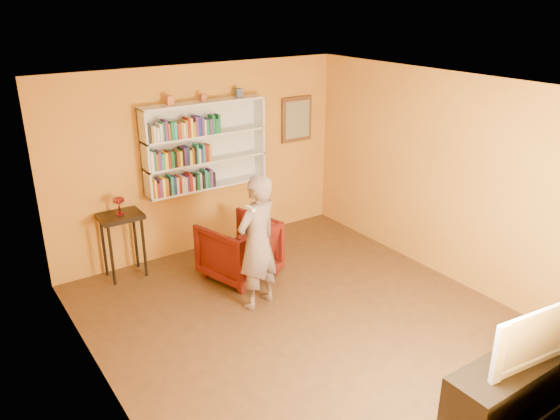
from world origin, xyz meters
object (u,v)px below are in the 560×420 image
object	(u,v)px
console_table	(121,225)
armchair	(239,249)
person	(257,243)
bookshelf	(204,145)
ruby_lustre	(119,202)
television	(525,334)
tv_cabinet	(515,385)

from	to	relation	value
console_table	armchair	world-z (taller)	console_table
armchair	person	bearing A→B (deg)	61.06
person	bookshelf	bearing A→B (deg)	-113.62
ruby_lustre	person	size ratio (longest dim) A/B	0.14
armchair	person	size ratio (longest dim) A/B	0.52
console_table	armchair	bearing A→B (deg)	-34.44
armchair	television	distance (m)	3.73
person	console_table	bearing A→B (deg)	-72.31
console_table	ruby_lustre	world-z (taller)	ruby_lustre
armchair	ruby_lustre	bearing A→B (deg)	-49.74
ruby_lustre	person	distance (m)	1.98
console_table	person	size ratio (longest dim) A/B	0.54
armchair	television	xyz separation A→B (m)	(0.77, -3.63, 0.42)
console_table	tv_cabinet	xyz separation A→B (m)	(2.04, -4.50, -0.47)
console_table	bookshelf	bearing A→B (deg)	6.84
ruby_lustre	bookshelf	bearing A→B (deg)	6.84
armchair	television	size ratio (longest dim) A/B	0.91
armchair	tv_cabinet	xyz separation A→B (m)	(0.77, -3.63, -0.13)
ruby_lustre	armchair	distance (m)	1.68
person	tv_cabinet	size ratio (longest dim) A/B	1.11
armchair	tv_cabinet	bearing A→B (deg)	86.66
ruby_lustre	tv_cabinet	size ratio (longest dim) A/B	0.16
bookshelf	tv_cabinet	bearing A→B (deg)	-81.36
ruby_lustre	tv_cabinet	xyz separation A→B (m)	(2.04, -4.50, -0.80)
console_table	television	xyz separation A→B (m)	(2.04, -4.50, 0.08)
ruby_lustre	television	world-z (taller)	ruby_lustre
console_table	armchair	xyz separation A→B (m)	(1.27, -0.87, -0.34)
television	person	bearing A→B (deg)	114.66
bookshelf	armchair	world-z (taller)	bookshelf
console_table	armchair	size ratio (longest dim) A/B	1.02
bookshelf	television	distance (m)	4.78
bookshelf	console_table	distance (m)	1.59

